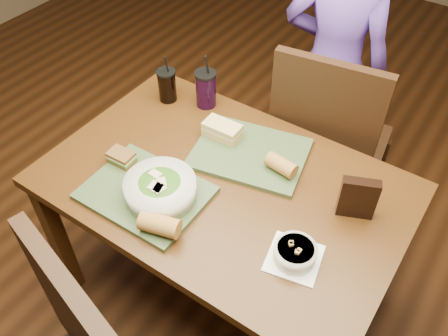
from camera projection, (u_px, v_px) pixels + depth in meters
The scene contains 15 objects.
ground at pixel (224, 289), 2.25m from camera, with size 6.00×6.00×0.00m, color #381C0B.
dining_table at pixel (224, 198), 1.78m from camera, with size 1.30×0.85×0.75m.
chair_far at pixel (328, 141), 2.12m from camera, with size 0.52×0.52×1.05m.
diner at pixel (333, 67), 2.29m from camera, with size 0.53×0.35×1.44m, color #5B399D.
tray_near at pixel (146, 193), 1.67m from camera, with size 0.42×0.32×0.02m, color #384929.
tray_far at pixel (250, 153), 1.81m from camera, with size 0.42×0.32×0.02m, color #384929.
salad_bowl at pixel (160, 188), 1.62m from camera, with size 0.25×0.25×0.08m.
soup_bowl at pixel (295, 253), 1.47m from camera, with size 0.19×0.19×0.07m.
sandwich_near at pixel (121, 157), 1.75m from camera, with size 0.10×0.07×0.04m.
sandwich_far at pixel (222, 130), 1.85m from camera, with size 0.15×0.08×0.06m.
baguette_near at pixel (160, 225), 1.52m from camera, with size 0.07×0.07×0.13m, color #AD7533.
baguette_far at pixel (281, 165), 1.71m from camera, with size 0.06×0.06×0.11m, color #AD7533.
cup_cola at pixel (167, 85), 2.01m from camera, with size 0.08×0.08×0.22m.
cup_berry at pixel (206, 89), 1.98m from camera, with size 0.09×0.09×0.25m.
chip_bag at pixel (358, 198), 1.56m from camera, with size 0.12×0.04×0.16m, color black.
Camera 1 is at (0.66, -0.97, 2.01)m, focal length 38.00 mm.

